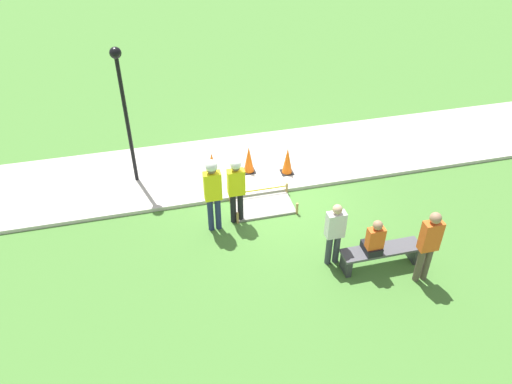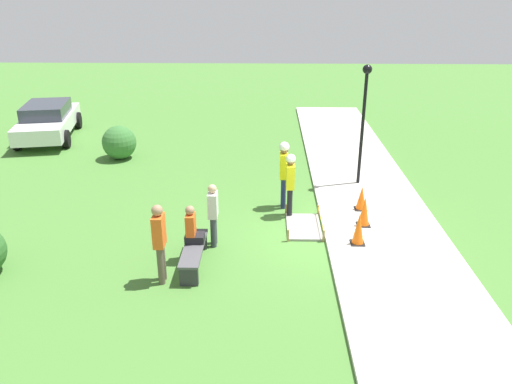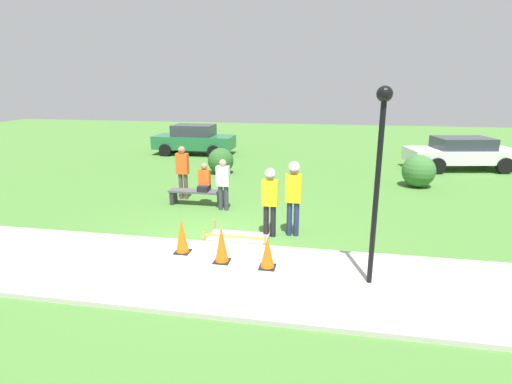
{
  "view_description": "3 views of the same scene",
  "coord_description": "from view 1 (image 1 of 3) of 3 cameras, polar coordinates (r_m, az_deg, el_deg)",
  "views": [
    {
      "loc": [
        3.04,
        10.18,
        7.87
      ],
      "look_at": [
        0.73,
        0.93,
        0.85
      ],
      "focal_mm": 35.0,
      "sensor_mm": 36.0,
      "label": 1
    },
    {
      "loc": [
        -11.37,
        1.48,
        5.94
      ],
      "look_at": [
        0.52,
        1.76,
        0.98
      ],
      "focal_mm": 35.0,
      "sensor_mm": 36.0,
      "label": 2
    },
    {
      "loc": [
        2.6,
        -8.71,
        3.84
      ],
      "look_at": [
        0.75,
        1.32,
        1.03
      ],
      "focal_mm": 28.0,
      "sensor_mm": 36.0,
      "label": 3
    }
  ],
  "objects": [
    {
      "name": "worker_supervisor",
      "position": [
        11.69,
        -2.28,
        0.77
      ],
      "size": [
        0.4,
        0.26,
        1.79
      ],
      "color": "black",
      "rests_on": "ground_plane"
    },
    {
      "name": "wet_concrete_patch",
      "position": [
        12.73,
        0.81,
        -1.66
      ],
      "size": [
        1.57,
        0.94,
        0.32
      ],
      "color": "gray",
      "rests_on": "ground_plane"
    },
    {
      "name": "lamppost_near",
      "position": [
        12.78,
        -14.96,
        10.42
      ],
      "size": [
        0.28,
        0.28,
        3.69
      ],
      "color": "black",
      "rests_on": "sidewalk"
    },
    {
      "name": "worker_assistant",
      "position": [
        11.42,
        -4.97,
        0.4
      ],
      "size": [
        0.4,
        0.28,
        1.95
      ],
      "color": "navy",
      "rests_on": "ground_plane"
    },
    {
      "name": "traffic_cone_near_patch",
      "position": [
        13.67,
        3.61,
        3.6
      ],
      "size": [
        0.34,
        0.34,
        0.79
      ],
      "color": "black",
      "rests_on": "sidewalk"
    },
    {
      "name": "park_bench",
      "position": [
        11.29,
        14.08,
        -6.85
      ],
      "size": [
        1.79,
        0.44,
        0.49
      ],
      "color": "#2D2D33",
      "rests_on": "ground_plane"
    },
    {
      "name": "bystander_in_orange_shirt",
      "position": [
        10.77,
        19.14,
        -5.53
      ],
      "size": [
        0.4,
        0.24,
        1.8
      ],
      "color": "brown",
      "rests_on": "ground_plane"
    },
    {
      "name": "person_seated_on_bench",
      "position": [
        10.83,
        13.36,
        -5.38
      ],
      "size": [
        0.36,
        0.44,
        0.89
      ],
      "color": "black",
      "rests_on": "park_bench"
    },
    {
      "name": "traffic_cone_far_patch",
      "position": [
        13.7,
        -0.83,
        3.75
      ],
      "size": [
        0.34,
        0.34,
        0.8
      ],
      "color": "black",
      "rests_on": "sidewalk"
    },
    {
      "name": "traffic_cone_sidewalk_edge",
      "position": [
        13.66,
        -5.06,
        3.21
      ],
      "size": [
        0.34,
        0.34,
        0.68
      ],
      "color": "black",
      "rests_on": "sidewalk"
    },
    {
      "name": "bystander_in_gray_shirt",
      "position": [
        10.79,
        8.99,
        -4.45
      ],
      "size": [
        0.4,
        0.22,
        1.6
      ],
      "color": "#383D47",
      "rests_on": "ground_plane"
    },
    {
      "name": "ground_plane",
      "position": [
        13.22,
        2.11,
        -0.21
      ],
      "size": [
        60.0,
        60.0,
        0.0
      ],
      "primitive_type": "plane",
      "color": "#477A33"
    },
    {
      "name": "sidewalk",
      "position": [
        14.42,
        0.46,
        3.49
      ],
      "size": [
        28.0,
        3.08,
        0.1
      ],
      "color": "#BCB7AD",
      "rests_on": "ground_plane"
    }
  ]
}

